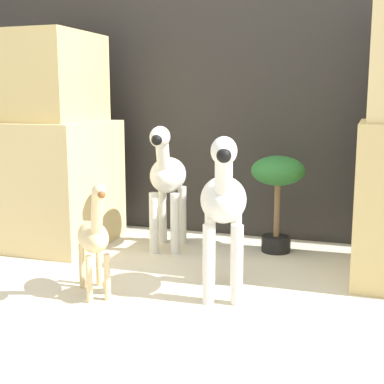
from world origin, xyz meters
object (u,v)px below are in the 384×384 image
Objects in this scene: zebra_left at (167,177)px; potted_palm_front at (278,182)px; giraffe_figurine at (94,236)px; zebra_right at (223,203)px.

zebra_left reaches higher than potted_palm_front.
giraffe_figurine is at bearing -124.18° from potted_palm_front.
zebra_right is 1.00× the size of zebra_left.
giraffe_figurine is (-0.04, -0.82, -0.16)m from zebra_left.
potted_palm_front is (0.11, 0.81, -0.02)m from zebra_right.
zebra_right is 1.31× the size of potted_palm_front.
giraffe_figurine is at bearing -162.76° from zebra_right.
giraffe_figurine is 0.96× the size of potted_palm_front.
zebra_right is at bearing -97.48° from potted_palm_front.
zebra_right is at bearing 17.24° from giraffe_figurine.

